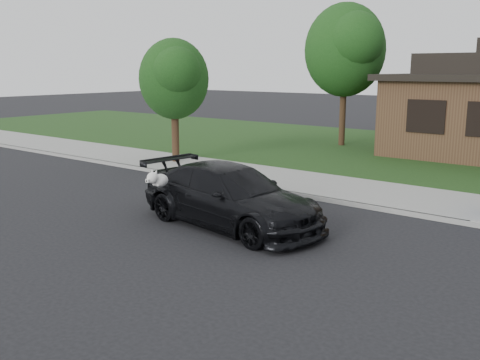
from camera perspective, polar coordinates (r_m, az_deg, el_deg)
The scene contains 7 objects.
ground at distance 12.07m, azimuth 1.26°, elevation -5.58°, with size 120.00×120.00×0.00m, color black.
sidewalk at distance 16.21m, azimuth 11.87°, elevation -1.08°, with size 60.00×3.00×0.12m, color gray.
curb at distance 14.91m, azimuth 9.32°, elevation -2.11°, with size 60.00×0.12×0.12m, color gray.
lawn at distance 23.55m, azimuth 20.52°, elevation 2.42°, with size 60.00×13.00×0.13m, color #193814.
sedan at distance 12.38m, azimuth -1.05°, elevation -1.73°, with size 5.08×2.61×1.41m.
tree_0 at distance 24.81m, azimuth 11.36°, elevation 13.62°, with size 3.78×3.60×6.34m.
tree_2 at distance 20.23m, azimuth -7.00°, elevation 10.78°, with size 2.73×2.60×4.59m.
Camera 1 is at (6.86, -9.25, 3.61)m, focal length 40.00 mm.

